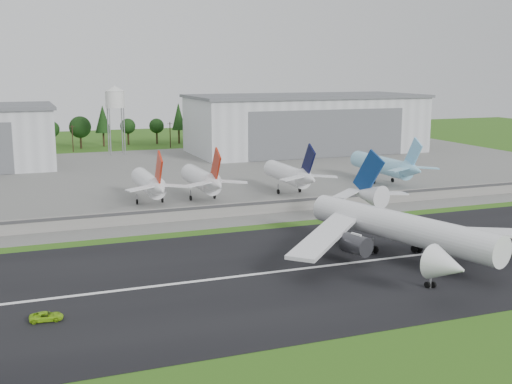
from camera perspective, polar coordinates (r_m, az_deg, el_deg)
name	(u,v)px	position (r m, az deg, el deg)	size (l,w,h in m)	color
ground	(314,288)	(110.31, 5.22, -8.47)	(600.00, 600.00, 0.00)	#255714
runway	(291,270)	(118.88, 3.11, -6.97)	(320.00, 60.00, 0.10)	black
runway_centerline	(291,270)	(118.86, 3.11, -6.94)	(220.00, 1.00, 0.02)	white
apron	(161,177)	(221.32, -8.43, 1.33)	(320.00, 150.00, 0.10)	slate
blast_fence	(218,211)	(159.17, -3.42, -1.69)	(240.00, 0.61, 3.50)	gray
hangar_east	(305,123)	(286.21, 4.41, 6.11)	(102.00, 47.00, 25.20)	silver
water_tower	(115,97)	(281.65, -12.44, 8.25)	(8.40, 8.40, 29.40)	#99999E
utility_poles	(123,150)	(299.22, -11.72, 3.70)	(230.00, 3.00, 12.00)	black
treeline	(118,146)	(313.94, -12.16, 4.01)	(320.00, 16.00, 22.00)	black
main_airliner	(401,234)	(127.93, 12.73, -3.67)	(54.95, 58.19, 18.17)	white
ground_vehicle	(46,316)	(100.64, -18.14, -10.47)	(2.23, 4.84, 1.34)	#85C016
parked_jet_red_a	(150,184)	(175.89, -9.38, 0.74)	(7.36, 31.29, 16.35)	white
parked_jet_red_b	(204,180)	(179.37, -4.66, 1.09)	(7.36, 31.29, 16.49)	white
parked_jet_navy	(291,174)	(188.33, 3.15, 1.56)	(7.36, 31.29, 16.42)	white
parked_jet_skyblue	(386,165)	(209.22, 11.50, 2.33)	(7.36, 37.29, 16.60)	#87C9EA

